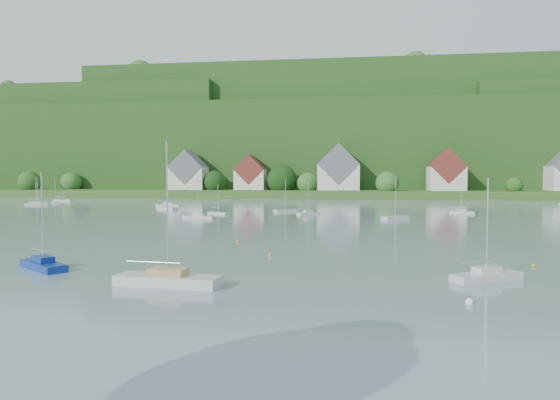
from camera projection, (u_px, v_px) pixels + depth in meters
far_shore_strip at (327, 193)px, 206.79m from camera, size 600.00×60.00×3.00m
forested_ridge at (333, 150)px, 273.70m from camera, size 620.00×181.22×69.89m
village_building_0 at (188, 173)px, 200.80m from camera, size 14.00×10.40×16.00m
village_building_1 at (251, 175)px, 199.53m from camera, size 12.00×9.36×14.00m
village_building_2 at (339, 171)px, 193.86m from camera, size 16.00×11.44×18.00m
village_building_3 at (446, 173)px, 186.65m from camera, size 13.00×10.40×15.50m
near_sailboat_1 at (43, 264)px, 42.03m from camera, size 5.88×4.93×8.16m
near_sailboat_2 at (168, 279)px, 35.45m from camera, size 7.75×2.86×10.23m
near_sailboat_3 at (486, 275)px, 37.30m from camera, size 5.74×4.20×7.69m
mooring_buoy_0 at (270, 256)px, 48.87m from camera, size 0.39×0.39×0.39m
mooring_buoy_1 at (469, 304)px, 30.32m from camera, size 0.47×0.47×0.47m
mooring_buoy_2 at (534, 267)px, 43.07m from camera, size 0.40×0.40×0.40m
mooring_buoy_3 at (238, 242)px, 59.76m from camera, size 0.40×0.40×0.40m
far_sailboat_cluster at (294, 207)px, 126.41m from camera, size 196.78×67.28×8.71m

